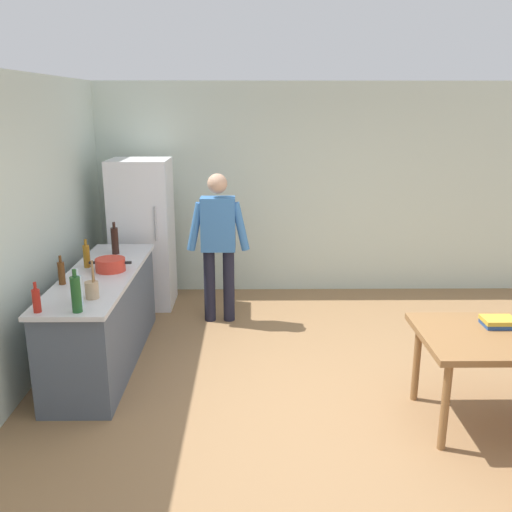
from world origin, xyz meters
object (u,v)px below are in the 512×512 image
refrigerator (143,234)px  book_stack (499,322)px  person (218,238)px  bottle_oil_amber (87,256)px  cooking_pot (110,265)px  bottle_water_clear (78,290)px  dining_table (512,343)px  bottle_beer_brown (61,273)px  utensil_jar (92,289)px  bottle_wine_green (76,294)px  bottle_wine_dark (115,240)px  bottle_sauce_red (36,300)px

refrigerator → book_stack: size_ratio=6.67×
person → bottle_oil_amber: 1.49m
cooking_pot → bottle_water_clear: (-0.02, -0.92, 0.07)m
dining_table → bottle_beer_brown: (-3.65, 0.78, 0.33)m
person → bottle_water_clear: (-0.99, -1.89, 0.05)m
person → bottle_beer_brown: bearing=-133.5°
person → utensil_jar: person is taller
bottle_water_clear → bottle_wine_green: bearing=-77.8°
bottle_beer_brown → bottle_water_clear: size_ratio=0.87×
person → bottle_wine_dark: size_ratio=5.00×
book_stack → bottle_beer_brown: bearing=170.1°
book_stack → bottle_water_clear: bearing=178.2°
bottle_sauce_red → dining_table: bearing=-1.7°
bottle_wine_green → bottle_oil_amber: bearing=102.4°
cooking_pot → refrigerator: bearing=89.3°
bottle_water_clear → bottle_oil_amber: bearing=102.5°
utensil_jar → bottle_beer_brown: utensil_jar is taller
bottle_water_clear → book_stack: bearing=-1.8°
person → bottle_sauce_red: bearing=-121.8°
refrigerator → person: refrigerator is taller
bottle_beer_brown → bottle_wine_dark: bearing=77.1°
book_stack → dining_table: bearing=-74.6°
bottle_sauce_red → bottle_oil_amber: (0.04, 1.19, 0.02)m
bottle_oil_amber → bottle_wine_dark: bearing=72.4°
dining_table → book_stack: size_ratio=5.19×
dining_table → utensil_jar: utensil_jar is taller
dining_table → bottle_wine_green: (-3.31, 0.11, 0.37)m
bottle_oil_amber → bottle_water_clear: (0.23, -1.04, 0.01)m
cooking_pot → bottle_water_clear: 0.92m
bottle_beer_brown → bottle_wine_green: size_ratio=0.76×
utensil_jar → bottle_sauce_red: size_ratio=1.33×
dining_table → bottle_beer_brown: bearing=167.9°
bottle_wine_dark → bottle_oil_amber: (-0.16, -0.50, -0.03)m
cooking_pot → utensil_jar: size_ratio=1.25×
cooking_pot → bottle_beer_brown: bearing=-129.5°
refrigerator → bottle_wine_green: (-0.01, -2.59, 0.15)m
bottle_oil_amber → bottle_water_clear: 1.06m
cooking_pot → bottle_oil_amber: 0.29m
dining_table → bottle_sauce_red: 3.63m
utensil_jar → dining_table: bearing=-7.2°
utensil_jar → book_stack: 3.25m
refrigerator → person: size_ratio=1.06×
utensil_jar → bottle_water_clear: (-0.06, -0.16, 0.05)m
bottle_water_clear → dining_table: bearing=-4.4°
bottle_sauce_red → bottle_water_clear: 0.31m
bottle_wine_dark → bottle_water_clear: (0.07, -1.53, -0.02)m
bottle_water_clear → book_stack: 3.31m
refrigerator → bottle_beer_brown: (-0.35, -1.92, 0.11)m
cooking_pot → bottle_wine_dark: size_ratio=1.18×
bottle_sauce_red → bottle_oil_amber: bearing=88.0°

